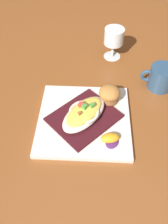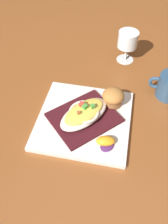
{
  "view_description": "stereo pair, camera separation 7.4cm",
  "coord_description": "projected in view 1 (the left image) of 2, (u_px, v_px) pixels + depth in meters",
  "views": [
    {
      "loc": [
        -0.11,
        0.47,
        0.6
      ],
      "look_at": [
        0.0,
        0.0,
        0.04
      ],
      "focal_mm": 38.79,
      "sensor_mm": 36.0,
      "label": 1
    },
    {
      "loc": [
        -0.18,
        0.44,
        0.6
      ],
      "look_at": [
        0.0,
        0.0,
        0.04
      ],
      "focal_mm": 38.79,
      "sensor_mm": 36.0,
      "label": 2
    }
  ],
  "objects": [
    {
      "name": "gratin_dish",
      "position": [
        84.0,
        113.0,
        0.74
      ],
      "size": [
        0.15,
        0.2,
        0.05
      ],
      "color": "silver",
      "rests_on": "folded_napkin"
    },
    {
      "name": "orange_garnish",
      "position": [
        111.0,
        139.0,
        0.7
      ],
      "size": [
        0.06,
        0.06,
        0.02
      ],
      "color": "#522664",
      "rests_on": "square_plate"
    },
    {
      "name": "stemmed_glass",
      "position": [
        114.0,
        38.0,
        0.93
      ],
      "size": [
        0.08,
        0.08,
        0.12
      ],
      "color": "white",
      "rests_on": "ground_plane"
    },
    {
      "name": "square_plate",
      "position": [
        84.0,
        120.0,
        0.76
      ],
      "size": [
        0.34,
        0.34,
        0.01
      ],
      "primitive_type": "cube",
      "rotation": [
        0.0,
        0.0,
        0.19
      ],
      "color": "white",
      "rests_on": "ground_plane"
    },
    {
      "name": "folded_napkin",
      "position": [
        84.0,
        117.0,
        0.76
      ],
      "size": [
        0.24,
        0.25,
        0.01
      ],
      "primitive_type": "cube",
      "rotation": [
        0.0,
        0.0,
        0.98
      ],
      "color": "#3D1118",
      "rests_on": "square_plate"
    },
    {
      "name": "ground_plane",
      "position": [
        84.0,
        121.0,
        0.77
      ],
      "size": [
        2.6,
        2.6,
        0.0
      ],
      "primitive_type": "plane",
      "color": "brown"
    },
    {
      "name": "coffee_mug",
      "position": [
        161.0,
        78.0,
        0.85
      ],
      "size": [
        0.12,
        0.09,
        0.08
      ],
      "color": "#2E4E6D",
      "rests_on": "ground_plane"
    },
    {
      "name": "muffin",
      "position": [
        109.0,
        94.0,
        0.78
      ],
      "size": [
        0.07,
        0.07,
        0.06
      ],
      "color": "#A96C3A",
      "rests_on": "square_plate"
    }
  ]
}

